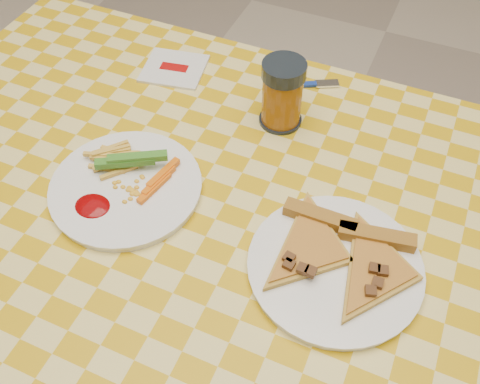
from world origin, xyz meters
name	(u,v)px	position (x,y,z in m)	size (l,w,h in m)	color
table	(217,246)	(0.00, 0.00, 0.68)	(1.28, 0.88, 0.76)	white
plate_left	(126,188)	(-0.16, 0.00, 0.76)	(0.24, 0.24, 0.01)	white
plate_right	(335,268)	(0.20, -0.01, 0.76)	(0.25, 0.25, 0.01)	white
fries_veggies	(125,173)	(-0.17, 0.01, 0.78)	(0.17, 0.16, 0.04)	#FADD4F
pizza_slices	(341,254)	(0.20, 0.00, 0.78)	(0.25, 0.24, 0.02)	gold
drink_glass	(282,94)	(0.01, 0.25, 0.82)	(0.08, 0.08, 0.13)	black
napkin	(174,68)	(-0.23, 0.30, 0.76)	(0.14, 0.13, 0.01)	white
fork	(303,85)	(0.02, 0.36, 0.76)	(0.14, 0.08, 0.01)	navy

